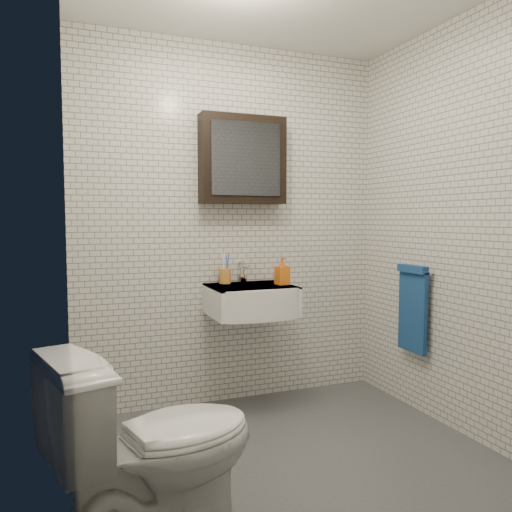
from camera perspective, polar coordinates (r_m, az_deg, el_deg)
name	(u,v)px	position (r m, az deg, el deg)	size (l,w,h in m)	color
ground	(293,460)	(2.89, 4.23, -22.26)	(2.20, 2.00, 0.01)	#45484C
room_shell	(294,186)	(2.59, 4.41, 8.03)	(2.22, 2.02, 2.51)	silver
washbasin	(253,300)	(3.33, -0.36, -5.07)	(0.55, 0.50, 0.20)	white
faucet	(243,273)	(3.49, -1.51, -1.96)	(0.06, 0.20, 0.15)	silver
mirror_cabinet	(243,160)	(3.49, -1.52, 10.92)	(0.60, 0.15, 0.60)	black
towel_rail	(413,305)	(3.49, 17.48, -5.35)	(0.09, 0.30, 0.58)	silver
toothbrush_cup	(225,275)	(3.46, -3.55, -2.21)	(0.11, 0.11, 0.22)	orange
soap_bottle	(282,271)	(3.39, 3.01, -1.74)	(0.08, 0.08, 0.18)	orange
toilet	(156,447)	(2.11, -11.31, -20.62)	(0.46, 0.81, 0.82)	white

